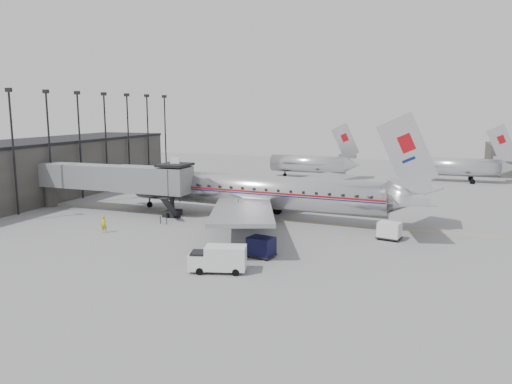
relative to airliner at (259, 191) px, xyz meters
The scene contains 12 objects.
ground 7.13m from the airliner, 97.14° to the right, with size 160.00×160.00×0.00m, color slate.
terminal 35.00m from the airliner, behind, with size 12.00×46.00×8.00m, color #373432.
apron_line 3.87m from the airliner, ahead, with size 0.15×60.00×0.01m, color gold.
jet_bridge 17.69m from the airliner, behind, with size 21.00×6.20×7.10m.
floodlight_masts 29.53m from the airliner, 166.74° to the left, with size 0.90×42.25×15.25m.
distant_aircraft_near 35.76m from the airliner, 94.15° to the left, with size 16.39×3.20×10.26m.
distant_aircraft_mid 46.06m from the airliner, 59.45° to the left, with size 16.39×3.20×10.26m.
airliner is the anchor object (origin of this frame).
service_van 20.34m from the airliner, 79.65° to the right, with size 4.83×2.85×2.14m.
baggage_cart_navy 16.09m from the airliner, 69.77° to the right, with size 2.60×2.19×1.80m.
baggage_cart_white 16.48m from the airliner, 18.01° to the right, with size 2.54×2.12×1.75m.
ramp_worker 17.91m from the airliner, 136.05° to the right, with size 0.66×0.43×1.80m, color #B3BD16.
Camera 1 is at (20.11, -48.40, 12.90)m, focal length 35.00 mm.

